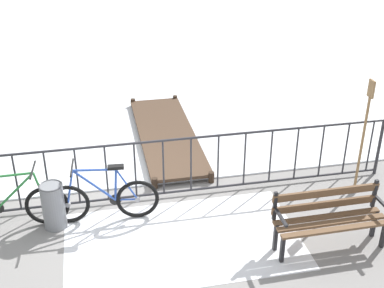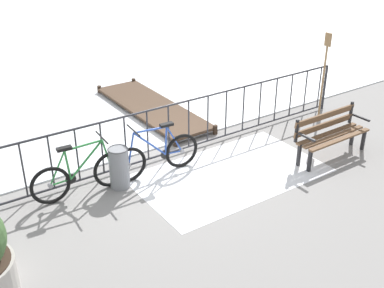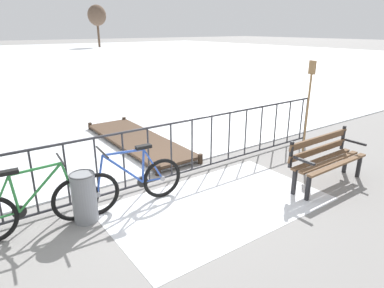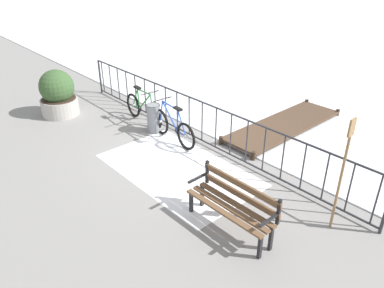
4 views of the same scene
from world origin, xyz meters
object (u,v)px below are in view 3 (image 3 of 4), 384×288
bicycle_second (35,207)px  trash_bin (84,197)px  bicycle_near_railing (131,183)px  oar_upright (308,101)px  park_bench (325,156)px

bicycle_second → trash_bin: bearing=-10.7°
bicycle_near_railing → oar_upright: oar_upright is taller
bicycle_near_railing → oar_upright: (4.19, -0.01, 0.77)m
park_bench → trash_bin: park_bench is taller
bicycle_second → park_bench: bicycle_second is taller
trash_bin → oar_upright: (4.92, 0.01, 0.76)m
bicycle_near_railing → park_bench: bearing=-22.0°
bicycle_near_railing → park_bench: bicycle_near_railing is taller
bicycle_second → park_bench: size_ratio=1.07×
bicycle_near_railing → trash_bin: (-0.73, -0.02, 0.00)m
trash_bin → bicycle_second: bearing=169.3°
park_bench → trash_bin: 4.01m
bicycle_near_railing → bicycle_second: 1.36m
bicycle_near_railing → bicycle_second: (-1.36, 0.10, 0.00)m
bicycle_second → park_bench: bearing=-16.9°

